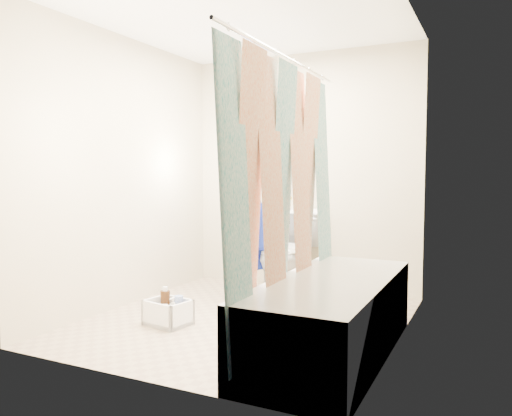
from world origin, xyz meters
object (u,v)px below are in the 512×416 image
at_px(plumber, 247,204).
at_px(cleaning_caddy, 169,313).
at_px(toilet, 287,253).
at_px(bathtub, 331,314).

height_order(plumber, cleaning_caddy, plumber).
bearing_deg(toilet, plumber, -129.25).
relative_size(bathtub, cleaning_caddy, 4.74).
height_order(bathtub, toilet, toilet).
distance_m(bathtub, plumber, 1.64).
xyz_separation_m(toilet, plumber, (-0.27, -0.31, 0.49)).
bearing_deg(plumber, cleaning_caddy, -38.85).
height_order(bathtub, cleaning_caddy, bathtub).
bearing_deg(bathtub, cleaning_caddy, 177.32).
height_order(bathtub, plumber, plumber).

